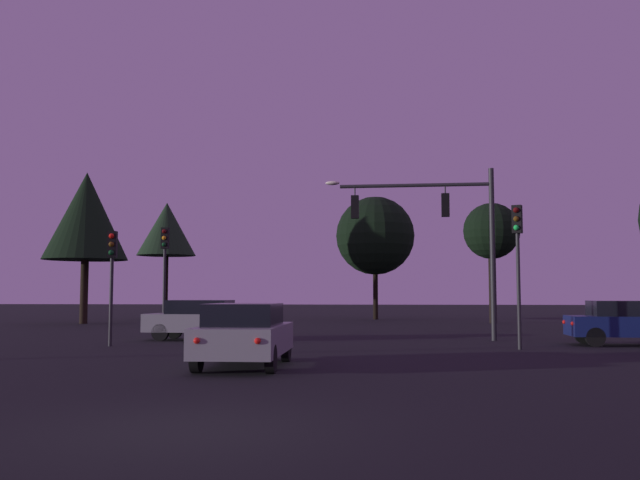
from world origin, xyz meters
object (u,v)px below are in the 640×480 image
at_px(traffic_light_corner_left, 518,247).
at_px(tree_lot_edge, 167,229).
at_px(traffic_light_corner_right, 112,264).
at_px(car_crossing_left, 203,319).
at_px(traffic_signal_mast_arm, 442,223).
at_px(car_crossing_right, 627,322).
at_px(traffic_light_median, 165,259).
at_px(tree_left_far, 492,232).
at_px(tree_behind_sign, 86,216).
at_px(car_nearside_lane, 245,334).
at_px(tree_right_cluster, 375,236).

distance_m(traffic_light_corner_left, tree_lot_edge, 32.52).
xyz_separation_m(traffic_light_corner_right, tree_lot_edge, (-6.37, 25.47, 3.60)).
bearing_deg(traffic_light_corner_left, car_crossing_left, 162.79).
relative_size(traffic_signal_mast_arm, car_crossing_right, 1.62).
bearing_deg(traffic_light_median, tree_left_far, 41.94).
xyz_separation_m(traffic_signal_mast_arm, car_crossing_left, (-9.14, -0.79, -3.70)).
distance_m(car_crossing_left, tree_behind_sign, 18.45).
bearing_deg(tree_left_far, traffic_light_corner_right, -128.00).
height_order(traffic_light_corner_left, car_nearside_lane, traffic_light_corner_left).
distance_m(car_crossing_left, car_crossing_right, 15.22).
distance_m(traffic_light_corner_right, traffic_light_median, 5.91).
xyz_separation_m(car_nearside_lane, tree_left_far, (9.79, 26.18, 4.71)).
height_order(car_nearside_lane, tree_right_cluster, tree_right_cluster).
distance_m(traffic_light_corner_right, car_nearside_lane, 8.72).
height_order(traffic_light_corner_left, traffic_light_median, traffic_light_corner_left).
bearing_deg(tree_lot_edge, tree_right_cluster, 1.34).
bearing_deg(tree_behind_sign, car_crossing_left, -51.60).
height_order(tree_left_far, tree_lot_edge, tree_lot_edge).
bearing_deg(tree_right_cluster, car_crossing_right, -69.39).
distance_m(car_nearside_lane, tree_lot_edge, 34.35).
bearing_deg(traffic_light_median, traffic_light_corner_right, -89.13).
bearing_deg(traffic_light_corner_right, tree_behind_sign, 116.78).
distance_m(tree_behind_sign, tree_left_far, 24.48).
xyz_separation_m(car_crossing_left, tree_right_cluster, (6.23, 22.48, 5.03)).
relative_size(traffic_light_corner_left, traffic_light_median, 1.00).
distance_m(traffic_light_corner_right, tree_behind_sign, 19.51).
bearing_deg(car_crossing_right, car_crossing_left, 175.14).
height_order(traffic_light_corner_right, tree_right_cluster, tree_right_cluster).
height_order(traffic_signal_mast_arm, car_crossing_right, traffic_signal_mast_arm).
distance_m(car_crossing_right, tree_left_far, 18.68).
height_order(tree_behind_sign, tree_right_cluster, tree_behind_sign).
height_order(tree_behind_sign, tree_left_far, tree_behind_sign).
distance_m(traffic_signal_mast_arm, car_crossing_right, 7.37).
distance_m(car_nearside_lane, tree_behind_sign, 27.97).
height_order(car_crossing_left, tree_left_far, tree_left_far).
distance_m(traffic_light_corner_left, traffic_light_median, 14.81).
bearing_deg(car_crossing_right, traffic_signal_mast_arm, 160.99).
relative_size(traffic_signal_mast_arm, tree_right_cluster, 0.76).
xyz_separation_m(traffic_light_corner_left, traffic_light_median, (-13.53, 6.01, -0.01)).
relative_size(traffic_signal_mast_arm, traffic_light_corner_left, 1.43).
bearing_deg(tree_left_far, car_nearside_lane, -110.51).
xyz_separation_m(traffic_signal_mast_arm, car_nearside_lane, (-5.56, -10.27, -3.69)).
xyz_separation_m(car_crossing_left, tree_lot_edge, (-8.65, 22.13, 5.57)).
height_order(tree_behind_sign, tree_lot_edge, tree_behind_sign).
relative_size(traffic_light_median, car_crossing_right, 1.13).
relative_size(car_crossing_right, tree_lot_edge, 0.49).
distance_m(traffic_light_median, car_crossing_right, 18.12).
bearing_deg(traffic_light_corner_right, tree_left_far, 52.00).
distance_m(traffic_light_corner_right, tree_left_far, 25.57).
xyz_separation_m(traffic_light_corner_right, tree_left_far, (15.65, 20.03, 2.74)).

